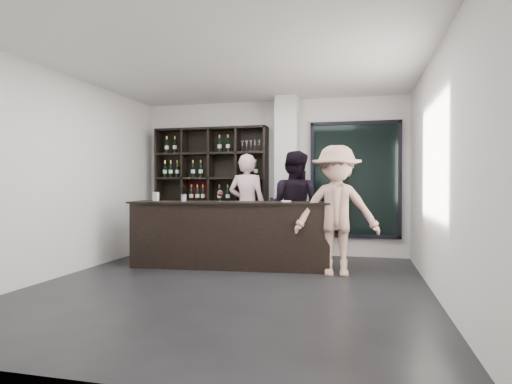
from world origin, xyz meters
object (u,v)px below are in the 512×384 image
(taster_pink, at_px, (247,206))
(taster_black, at_px, (294,207))
(wine_shelf, at_px, (211,190))
(tasting_counter, at_px, (230,234))
(customer, at_px, (337,210))

(taster_pink, relative_size, taster_black, 1.00)
(wine_shelf, height_order, tasting_counter, wine_shelf)
(tasting_counter, bearing_deg, wine_shelf, 115.80)
(wine_shelf, distance_m, tasting_counter, 1.71)
(tasting_counter, height_order, taster_black, taster_black)
(tasting_counter, xyz_separation_m, taster_pink, (0.02, 0.96, 0.41))
(wine_shelf, xyz_separation_m, taster_pink, (0.82, -0.38, -0.27))
(taster_pink, distance_m, taster_black, 0.96)
(tasting_counter, distance_m, customer, 1.72)
(taster_black, bearing_deg, customer, 146.32)
(wine_shelf, relative_size, tasting_counter, 0.76)
(tasting_counter, height_order, customer, customer)
(wine_shelf, distance_m, taster_pink, 0.94)
(customer, bearing_deg, taster_black, 127.18)
(taster_pink, height_order, customer, customer)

